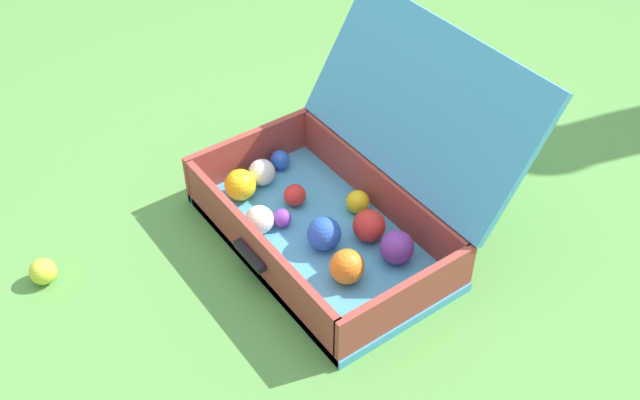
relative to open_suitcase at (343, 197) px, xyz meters
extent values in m
plane|color=#569342|center=(0.01, -0.11, -0.11)|extent=(16.00, 16.00, 0.00)
cube|color=#4799C6|center=(0.00, -0.07, -0.09)|extent=(0.65, 0.38, 0.03)
cube|color=#9E3D33|center=(-0.31, -0.07, -0.04)|extent=(0.02, 0.38, 0.14)
cube|color=#9E3D33|center=(0.32, -0.07, -0.04)|extent=(0.02, 0.38, 0.14)
cube|color=#9E3D33|center=(0.00, -0.25, -0.04)|extent=(0.62, 0.02, 0.14)
cube|color=#9E3D33|center=(0.00, 0.11, -0.04)|extent=(0.62, 0.02, 0.14)
cube|color=#4799C6|center=(0.00, 0.22, 0.19)|extent=(0.65, 0.21, 0.33)
cube|color=black|center=(0.00, -0.27, -0.03)|extent=(0.11, 0.02, 0.02)
sphere|color=purple|center=(-0.08, -0.13, -0.06)|extent=(0.05, 0.05, 0.05)
sphere|color=blue|center=(0.04, -0.08, -0.04)|extent=(0.08, 0.08, 0.08)
sphere|color=red|center=(-0.12, -0.06, -0.05)|extent=(0.06, 0.06, 0.06)
sphere|color=purple|center=(0.18, 0.03, -0.04)|extent=(0.08, 0.08, 0.08)
sphere|color=red|center=(0.08, 0.02, -0.04)|extent=(0.08, 0.08, 0.08)
sphere|color=white|center=(-0.24, -0.08, -0.05)|extent=(0.07, 0.07, 0.07)
sphere|color=orange|center=(0.16, -0.11, -0.04)|extent=(0.08, 0.08, 0.08)
sphere|color=yellow|center=(-0.01, 0.06, -0.05)|extent=(0.06, 0.06, 0.06)
sphere|color=yellow|center=(-0.23, -0.15, -0.04)|extent=(0.08, 0.08, 0.08)
sphere|color=white|center=(-0.09, -0.18, -0.05)|extent=(0.07, 0.07, 0.07)
sphere|color=blue|center=(-0.27, -0.01, -0.06)|extent=(0.05, 0.05, 0.05)
sphere|color=#CCDB38|center=(-0.26, -0.66, -0.08)|extent=(0.06, 0.06, 0.06)
camera|label=1|loc=(1.08, -0.84, 1.21)|focal=42.73mm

